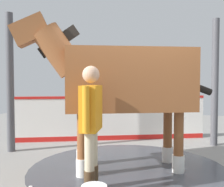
{
  "coord_description": "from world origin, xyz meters",
  "views": [
    {
      "loc": [
        -1.01,
        4.34,
        1.52
      ],
      "look_at": [
        0.44,
        0.52,
        1.32
      ],
      "focal_mm": 43.26,
      "sensor_mm": 36.0,
      "label": 1
    }
  ],
  "objects": [
    {
      "name": "handler",
      "position": [
        0.52,
        1.08,
        0.99
      ],
      "size": [
        0.33,
        0.67,
        1.71
      ],
      "rotation": [
        0.0,
        0.0,
        3.37
      ],
      "color": "#47331E",
      "rests_on": "ground"
    },
    {
      "name": "roof_post_near",
      "position": [
        3.04,
        -0.24,
        1.47
      ],
      "size": [
        0.16,
        0.16,
        2.94
      ],
      "primitive_type": "cylinder",
      "color": "#4C4C51",
      "rests_on": "ground"
    },
    {
      "name": "wet_patch",
      "position": [
        0.35,
        -0.04,
        0.0
      ],
      "size": [
        3.41,
        3.41,
        0.0
      ],
      "primitive_type": "cylinder",
      "color": "#42444C",
      "rests_on": "ground"
    },
    {
      "name": "barrier_wall",
      "position": [
        1.39,
        -2.04,
        0.52
      ],
      "size": [
        4.3,
        2.3,
        1.12
      ],
      "color": "white",
      "rests_on": "ground"
    },
    {
      "name": "ground_plane",
      "position": [
        0.0,
        0.0,
        -0.01
      ],
      "size": [
        16.0,
        16.0,
        0.02
      ],
      "primitive_type": "cube",
      "color": "gray"
    },
    {
      "name": "horse",
      "position": [
        0.45,
        0.01,
        1.51
      ],
      "size": [
        3.12,
        1.95,
        2.6
      ],
      "rotation": [
        0.0,
        0.0,
        0.48
      ],
      "color": "brown",
      "rests_on": "ground"
    },
    {
      "name": "roof_post_far",
      "position": [
        -1.02,
        -2.36,
        1.47
      ],
      "size": [
        0.16,
        0.16,
        2.94
      ],
      "primitive_type": "cylinder",
      "color": "#4C4C51",
      "rests_on": "ground"
    }
  ]
}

